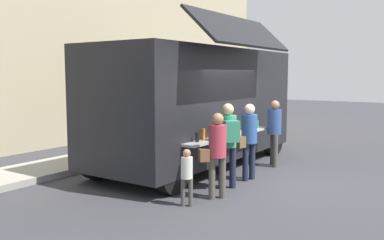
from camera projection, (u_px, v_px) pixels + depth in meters
ground_plane at (272, 180)px, 9.42m from camera, size 60.00×60.00×0.00m
food_truck_main at (198, 103)px, 10.83m from camera, size 6.45×3.30×3.74m
trash_bin at (209, 126)px, 15.71m from camera, size 0.60×0.60×0.90m
customer_front_ordering at (249, 135)px, 9.34m from camera, size 0.57×0.35×1.74m
customer_mid_with_backpack at (228, 137)px, 8.61m from camera, size 0.55×0.56×1.79m
customer_rear_waiting at (217, 148)px, 7.92m from camera, size 0.50×0.45×1.66m
customer_extra_browsing at (274, 127)px, 10.78m from camera, size 0.35×0.35×1.73m
child_near_queue at (187, 172)px, 7.50m from camera, size 0.21×0.21×1.05m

